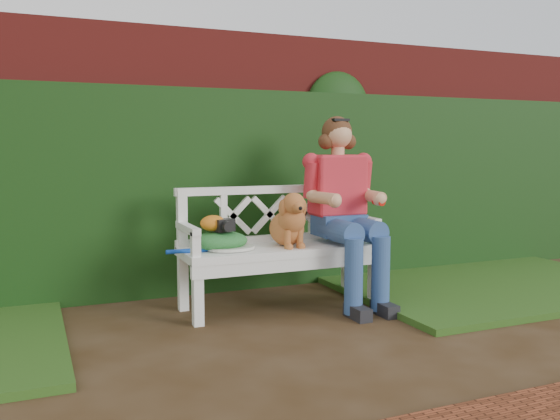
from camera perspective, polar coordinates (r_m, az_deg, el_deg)
name	(u,v)px	position (r m, az deg, el deg)	size (l,w,h in m)	color
ground	(272,356)	(3.58, -0.75, -13.86)	(60.00, 60.00, 0.00)	#34210D
brick_wall	(189,161)	(5.18, -8.78, 4.66)	(10.00, 0.30, 2.20)	maroon
ivy_hedge	(196,192)	(4.98, -8.11, 1.74)	(10.00, 0.18, 1.70)	#16370D
grass_right	(485,283)	(5.57, 19.11, -6.66)	(2.60, 2.00, 0.05)	#2B5D1C
garden_bench	(280,277)	(4.53, 0.00, -6.42)	(1.58, 0.60, 0.48)	white
seated_woman	(340,210)	(4.65, 5.83, 0.03)	(0.62, 0.83, 1.47)	#DD3B45
dog	(288,219)	(4.43, 0.81, -0.84)	(0.28, 0.38, 0.42)	#A26B41
tennis_racket	(226,248)	(4.29, -5.19, -3.67)	(0.68, 0.28, 0.03)	silver
green_bag	(220,240)	(4.31, -5.79, -2.92)	(0.41, 0.31, 0.14)	#137716
camera_item	(224,225)	(4.27, -5.41, -1.46)	(0.13, 0.10, 0.09)	black
baseball_glove	(213,223)	(4.28, -6.48, -1.27)	(0.18, 0.14, 0.12)	#C66A15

